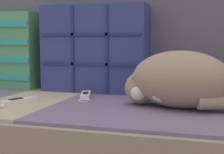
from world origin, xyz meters
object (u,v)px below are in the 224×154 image
(game_remote_far, at_px, (18,102))
(sleeping_cat, at_px, (176,81))
(throw_pillow_quilted, at_px, (95,49))
(game_remote_near, at_px, (86,95))
(couch, at_px, (40,149))

(game_remote_far, bearing_deg, sleeping_cat, 10.08)
(throw_pillow_quilted, height_order, sleeping_cat, throw_pillow_quilted)
(throw_pillow_quilted, xyz_separation_m, game_remote_near, (0.02, -0.17, -0.18))
(throw_pillow_quilted, height_order, game_remote_far, throw_pillow_quilted)
(sleeping_cat, bearing_deg, throw_pillow_quilted, 145.38)
(couch, xyz_separation_m, game_remote_far, (0.00, -0.16, 0.22))
(couch, relative_size, game_remote_far, 10.05)
(game_remote_near, bearing_deg, sleeping_cat, -15.50)
(couch, height_order, sleeping_cat, sleeping_cat)
(game_remote_near, distance_m, game_remote_far, 0.27)
(sleeping_cat, distance_m, game_remote_far, 0.57)
(sleeping_cat, height_order, game_remote_far, sleeping_cat)
(couch, bearing_deg, sleeping_cat, -6.40)
(game_remote_near, relative_size, game_remote_far, 0.96)
(throw_pillow_quilted, bearing_deg, sleeping_cat, -34.62)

